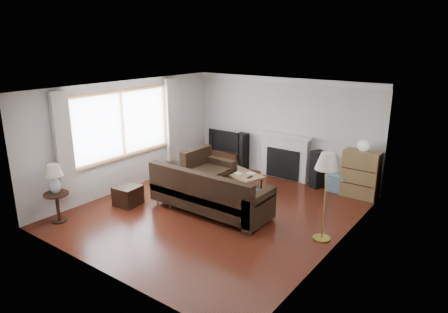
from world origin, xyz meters
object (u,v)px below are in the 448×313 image
Objects in this scene: bookshelf at (361,174)px; tv_stand at (226,159)px; floor_lamp at (325,197)px; sectional_sofa at (210,191)px; coffee_table at (240,181)px; side_table at (58,207)px.

tv_stand is at bearing -179.53° from bookshelf.
floor_lamp is (0.13, -2.34, 0.26)m from bookshelf.
coffee_table is (-0.18, 1.35, -0.22)m from sectional_sofa.
bookshelf is 1.82× the size of side_table.
floor_lamp is 2.73× the size of side_table.
sectional_sofa is (-2.17, -2.58, -0.09)m from bookshelf.
tv_stand is 4.68m from side_table.
sectional_sofa reaches higher than tv_stand.
side_table is (-4.24, -4.67, -0.24)m from bookshelf.
floor_lamp reaches higher than coffee_table.
side_table is at bearing -134.67° from sectional_sofa.
floor_lamp is (2.48, -1.11, 0.58)m from coffee_table.
side_table is (-2.07, -2.09, -0.15)m from sectional_sofa.
bookshelf is at bearing 93.18° from floor_lamp.
sectional_sofa reaches higher than coffee_table.
side_table is (-4.37, -2.33, -0.50)m from floor_lamp.
side_table is (-1.89, -3.44, 0.08)m from coffee_table.
bookshelf reaches higher than side_table.
coffee_table is at bearing 155.84° from floor_lamp.
bookshelf reaches higher than sectional_sofa.
sectional_sofa is (1.46, -2.55, 0.20)m from tv_stand.
bookshelf is 0.39× the size of sectional_sofa.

